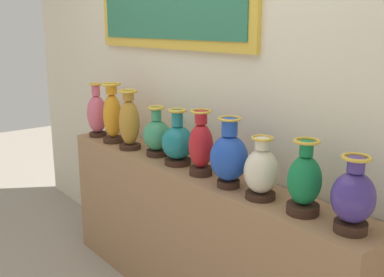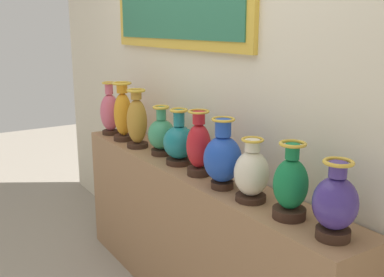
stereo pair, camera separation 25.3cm
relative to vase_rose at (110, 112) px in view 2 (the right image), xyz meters
name	(u,v)px [view 2 (the right image)]	position (x,y,z in m)	size (l,w,h in m)	color
display_shelf	(192,239)	(1.03, 0.06, -0.61)	(2.32, 0.32, 0.88)	#99704C
back_wall	(223,68)	(1.01, 0.28, 0.39)	(5.02, 0.14, 2.84)	beige
vase_rose	(110,112)	(0.00, 0.00, 0.00)	(0.14, 0.14, 0.39)	#382319
vase_amber	(123,114)	(0.22, 0.00, 0.02)	(0.14, 0.14, 0.41)	#382319
vase_ochre	(137,121)	(0.45, 0.00, 0.01)	(0.14, 0.14, 0.39)	#382319
vase_jade	(161,134)	(0.69, 0.05, -0.04)	(0.17, 0.17, 0.31)	#382319
vase_teal	(179,142)	(0.91, 0.04, -0.04)	(0.19, 0.19, 0.33)	#382319
vase_crimson	(199,146)	(1.15, 0.02, -0.01)	(0.13, 0.13, 0.35)	#382319
vase_sapphire	(223,158)	(1.38, 0.01, -0.01)	(0.19, 0.19, 0.35)	#382319
vase_ivory	(251,174)	(1.58, 0.02, -0.03)	(0.16, 0.16, 0.30)	#382319
vase_emerald	(291,186)	(1.82, 0.03, -0.02)	(0.15, 0.15, 0.33)	#382319
vase_indigo	(335,204)	(2.05, 0.03, -0.02)	(0.17, 0.17, 0.31)	#382319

